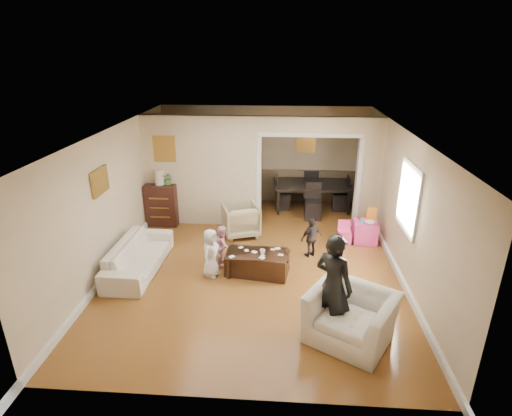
# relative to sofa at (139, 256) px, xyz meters

# --- Properties ---
(floor) EXTENTS (7.00, 7.00, 0.00)m
(floor) POSITION_rel_sofa_xyz_m (2.20, 0.52, -0.29)
(floor) COLOR #916125
(floor) RESTS_ON ground
(partition_left) EXTENTS (2.75, 0.18, 2.60)m
(partition_left) POSITION_rel_sofa_xyz_m (0.83, 2.32, 1.01)
(partition_left) COLOR beige
(partition_left) RESTS_ON ground
(partition_right) EXTENTS (0.55, 0.18, 2.60)m
(partition_right) POSITION_rel_sofa_xyz_m (4.68, 2.32, 1.01)
(partition_right) COLOR beige
(partition_right) RESTS_ON ground
(partition_header) EXTENTS (2.22, 0.18, 0.35)m
(partition_header) POSITION_rel_sofa_xyz_m (3.30, 2.32, 2.13)
(partition_header) COLOR beige
(partition_header) RESTS_ON partition_right
(window_pane) EXTENTS (0.03, 0.95, 1.10)m
(window_pane) POSITION_rel_sofa_xyz_m (4.93, 0.12, 1.26)
(window_pane) COLOR white
(window_pane) RESTS_ON ground
(framed_art_partition) EXTENTS (0.45, 0.03, 0.55)m
(framed_art_partition) POSITION_rel_sofa_xyz_m (0.00, 2.22, 1.56)
(framed_art_partition) COLOR brown
(framed_art_partition) RESTS_ON partition_left
(framed_art_sofa_wall) EXTENTS (0.03, 0.55, 0.40)m
(framed_art_sofa_wall) POSITION_rel_sofa_xyz_m (-0.51, -0.08, 1.51)
(framed_art_sofa_wall) COLOR brown
(framed_art_alcove) EXTENTS (0.45, 0.03, 0.55)m
(framed_art_alcove) POSITION_rel_sofa_xyz_m (3.30, 3.96, 1.41)
(framed_art_alcove) COLOR brown
(sofa) EXTENTS (0.83, 2.01, 0.58)m
(sofa) POSITION_rel_sofa_xyz_m (0.00, 0.00, 0.00)
(sofa) COLOR #F0E3CF
(sofa) RESTS_ON ground
(armchair_back) EXTENTS (0.97, 0.99, 0.72)m
(armchair_back) POSITION_rel_sofa_xyz_m (1.79, 1.71, 0.07)
(armchair_back) COLOR tan
(armchair_back) RESTS_ON ground
(armchair_front) EXTENTS (1.51, 1.46, 0.75)m
(armchair_front) POSITION_rel_sofa_xyz_m (3.75, -1.75, 0.08)
(armchair_front) COLOR #F0E3CF
(armchair_front) RESTS_ON ground
(dresser) EXTENTS (0.74, 0.42, 1.02)m
(dresser) POSITION_rel_sofa_xyz_m (-0.15, 2.16, 0.22)
(dresser) COLOR #33130F
(dresser) RESTS_ON ground
(table_lamp) EXTENTS (0.22, 0.22, 0.36)m
(table_lamp) POSITION_rel_sofa_xyz_m (-0.15, 2.16, 0.90)
(table_lamp) COLOR beige
(table_lamp) RESTS_ON dresser
(potted_plant) EXTENTS (0.28, 0.24, 0.31)m
(potted_plant) POSITION_rel_sofa_xyz_m (0.05, 2.16, 0.88)
(potted_plant) COLOR #4A7B36
(potted_plant) RESTS_ON dresser
(coffee_table) EXTENTS (1.23, 0.75, 0.43)m
(coffee_table) POSITION_rel_sofa_xyz_m (2.28, 0.01, -0.07)
(coffee_table) COLOR #331E10
(coffee_table) RESTS_ON ground
(coffee_cup) EXTENTS (0.12, 0.12, 0.09)m
(coffee_cup) POSITION_rel_sofa_xyz_m (2.38, -0.04, 0.19)
(coffee_cup) COLOR silver
(coffee_cup) RESTS_ON coffee_table
(play_table) EXTENTS (0.52, 0.52, 0.48)m
(play_table) POSITION_rel_sofa_xyz_m (4.54, 1.51, -0.05)
(play_table) COLOR #FF439D
(play_table) RESTS_ON ground
(cereal_box) EXTENTS (0.20, 0.08, 0.30)m
(cereal_box) POSITION_rel_sofa_xyz_m (4.66, 1.61, 0.34)
(cereal_box) COLOR yellow
(cereal_box) RESTS_ON play_table
(cyan_cup) EXTENTS (0.08, 0.08, 0.08)m
(cyan_cup) POSITION_rel_sofa_xyz_m (4.44, 1.46, 0.23)
(cyan_cup) COLOR #25A9BD
(cyan_cup) RESTS_ON play_table
(toy_block) EXTENTS (0.09, 0.08, 0.05)m
(toy_block) POSITION_rel_sofa_xyz_m (4.42, 1.63, 0.22)
(toy_block) COLOR red
(toy_block) RESTS_ON play_table
(play_bowl) EXTENTS (0.23, 0.23, 0.05)m
(play_bowl) POSITION_rel_sofa_xyz_m (4.59, 1.39, 0.22)
(play_bowl) COLOR silver
(play_bowl) RESTS_ON play_table
(dining_table) EXTENTS (2.05, 1.23, 0.70)m
(dining_table) POSITION_rel_sofa_xyz_m (3.49, 3.41, 0.06)
(dining_table) COLOR black
(dining_table) RESTS_ON ground
(adult_person) EXTENTS (0.71, 0.68, 1.64)m
(adult_person) POSITION_rel_sofa_xyz_m (3.48, -1.65, 0.53)
(adult_person) COLOR black
(adult_person) RESTS_ON ground
(child_kneel_a) EXTENTS (0.43, 0.53, 0.94)m
(child_kneel_a) POSITION_rel_sofa_xyz_m (1.43, -0.14, 0.18)
(child_kneel_a) COLOR white
(child_kneel_a) RESTS_ON ground
(child_kneel_b) EXTENTS (0.38, 0.45, 0.82)m
(child_kneel_b) POSITION_rel_sofa_xyz_m (1.58, 0.31, 0.12)
(child_kneel_b) COLOR pink
(child_kneel_b) RESTS_ON ground
(child_toddler) EXTENTS (0.52, 0.43, 0.83)m
(child_toddler) POSITION_rel_sofa_xyz_m (3.33, 0.76, 0.12)
(child_toddler) COLOR black
(child_toddler) RESTS_ON ground
(craft_papers) EXTENTS (1.01, 0.51, 0.00)m
(craft_papers) POSITION_rel_sofa_xyz_m (2.30, 0.01, 0.14)
(craft_papers) COLOR white
(craft_papers) RESTS_ON coffee_table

